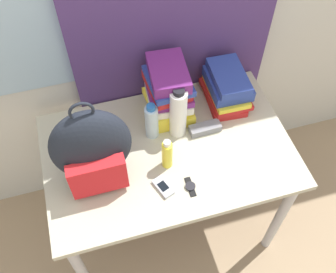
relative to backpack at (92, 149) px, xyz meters
The scene contains 12 objects.
wall_back 0.66m from the backpack, 56.34° to the left, with size 6.00×0.06×2.50m.
curtain_blue 0.70m from the backpack, 42.62° to the left, with size 0.97×0.04×2.50m.
desk 0.45m from the backpack, ahead, with size 1.14×0.73×0.77m.
backpack is the anchor object (origin of this frame).
book_stack_left 0.47m from the backpack, 32.55° to the left, with size 0.21×0.26×0.30m.
book_stack_center 0.74m from the backpack, 20.08° to the left, with size 0.20×0.29×0.19m.
water_bottle 0.33m from the backpack, 27.02° to the left, with size 0.06×0.06×0.21m.
sports_bottle 0.43m from the backpack, 17.60° to the left, with size 0.08×0.08×0.29m.
sunscreen_bottle 0.33m from the backpack, ahead, with size 0.05×0.05×0.17m.
cell_phone 0.35m from the backpack, 30.25° to the right, with size 0.08×0.11×0.02m.
sunglasses_case 0.57m from the backpack, 10.16° to the left, with size 0.15×0.06×0.04m.
wristwatch 0.45m from the backpack, 25.58° to the right, with size 0.04×0.10×0.01m.
Camera 1 is at (-0.28, -0.61, 2.26)m, focal length 42.00 mm.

